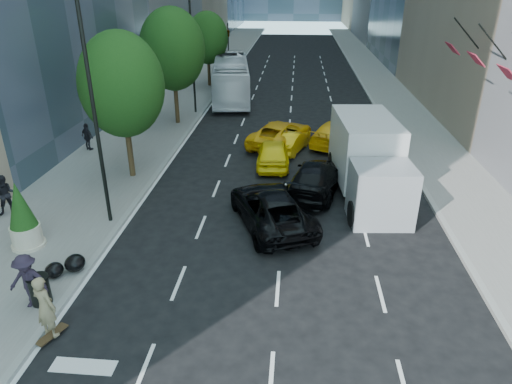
# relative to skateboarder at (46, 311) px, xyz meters

# --- Properties ---
(ground) EXTENTS (160.00, 160.00, 0.00)m
(ground) POSITION_rel_skateboarder_xyz_m (5.60, 3.00, -1.01)
(ground) COLOR black
(ground) RESTS_ON ground
(sidewalk_left) EXTENTS (6.00, 120.00, 0.15)m
(sidewalk_left) POSITION_rel_skateboarder_xyz_m (-3.40, 33.00, -0.94)
(sidewalk_left) COLOR slate
(sidewalk_left) RESTS_ON ground
(sidewalk_right) EXTENTS (4.00, 120.00, 0.15)m
(sidewalk_right) POSITION_rel_skateboarder_xyz_m (15.60, 33.00, -0.94)
(sidewalk_right) COLOR slate
(sidewalk_right) RESTS_ON ground
(lamp_near) EXTENTS (2.13, 0.22, 10.00)m
(lamp_near) POSITION_rel_skateboarder_xyz_m (-0.72, 7.00, 4.80)
(lamp_near) COLOR black
(lamp_near) RESTS_ON sidewalk_left
(lamp_far) EXTENTS (2.13, 0.22, 10.00)m
(lamp_far) POSITION_rel_skateboarder_xyz_m (-0.72, 25.00, 4.80)
(lamp_far) COLOR black
(lamp_far) RESTS_ON sidewalk_left
(tree_near) EXTENTS (4.20, 4.20, 7.46)m
(tree_near) POSITION_rel_skateboarder_xyz_m (-1.60, 12.00, 3.96)
(tree_near) COLOR black
(tree_near) RESTS_ON sidewalk_left
(tree_mid) EXTENTS (4.50, 4.50, 7.99)m
(tree_mid) POSITION_rel_skateboarder_xyz_m (-1.60, 22.00, 4.30)
(tree_mid) COLOR black
(tree_mid) RESTS_ON sidewalk_left
(tree_far) EXTENTS (3.90, 3.90, 6.92)m
(tree_far) POSITION_rel_skateboarder_xyz_m (-1.60, 35.00, 3.61)
(tree_far) COLOR black
(tree_far) RESTS_ON sidewalk_left
(traffic_signal) EXTENTS (2.48, 0.53, 5.20)m
(traffic_signal) POSITION_rel_skateboarder_xyz_m (-0.80, 43.00, 3.22)
(traffic_signal) COLOR black
(traffic_signal) RESTS_ON sidewalk_left
(facade_flags) EXTENTS (1.85, 13.30, 2.05)m
(facade_flags) POSITION_rel_skateboarder_xyz_m (16.24, 13.00, 5.17)
(facade_flags) COLOR black
(facade_flags) RESTS_ON ground
(skateboarder) EXTENTS (0.87, 0.72, 2.03)m
(skateboarder) POSITION_rel_skateboarder_xyz_m (0.00, 0.00, 0.00)
(skateboarder) COLOR #877754
(skateboarder) RESTS_ON ground
(black_sedan_lincoln) EXTENTS (4.53, 6.24, 1.58)m
(black_sedan_lincoln) POSITION_rel_skateboarder_xyz_m (6.10, 7.55, -0.23)
(black_sedan_lincoln) COLOR black
(black_sedan_lincoln) RESTS_ON ground
(black_sedan_mercedes) EXTENTS (3.50, 5.83, 1.58)m
(black_sedan_mercedes) POSITION_rel_skateboarder_xyz_m (8.14, 11.00, -0.22)
(black_sedan_mercedes) COLOR black
(black_sedan_mercedes) RESTS_ON ground
(taxi_a) EXTENTS (1.98, 4.59, 1.54)m
(taxi_a) POSITION_rel_skateboarder_xyz_m (5.82, 14.50, -0.24)
(taxi_a) COLOR yellow
(taxi_a) RESTS_ON ground
(taxi_b) EXTENTS (2.50, 4.06, 1.26)m
(taxi_b) POSITION_rel_skateboarder_xyz_m (6.80, 17.00, -0.38)
(taxi_b) COLOR #E5AC0C
(taxi_b) RESTS_ON ground
(taxi_c) EXTENTS (4.53, 6.18, 1.56)m
(taxi_c) POSITION_rel_skateboarder_xyz_m (6.10, 17.96, -0.23)
(taxi_c) COLOR #E6A30C
(taxi_c) RESTS_ON ground
(taxi_d) EXTENTS (4.08, 5.56, 1.50)m
(taxi_d) POSITION_rel_skateboarder_xyz_m (9.64, 18.50, -0.27)
(taxi_d) COLOR #FFB90D
(taxi_d) RESTS_ON ground
(city_bus) EXTENTS (4.64, 12.85, 3.50)m
(city_bus) POSITION_rel_skateboarder_xyz_m (1.20, 30.53, 0.74)
(city_bus) COLOR white
(city_bus) RESTS_ON ground
(box_truck) EXTENTS (3.33, 7.72, 3.60)m
(box_truck) POSITION_rel_skateboarder_xyz_m (10.57, 11.09, 0.81)
(box_truck) COLOR silver
(box_truck) RESTS_ON ground
(pedestrian_a) EXTENTS (1.14, 1.08, 1.85)m
(pedestrian_a) POSITION_rel_skateboarder_xyz_m (-5.60, 7.20, 0.06)
(pedestrian_a) COLOR black
(pedestrian_a) RESTS_ON sidewalk_left
(pedestrian_b) EXTENTS (1.06, 0.82, 1.67)m
(pedestrian_b) POSITION_rel_skateboarder_xyz_m (-5.60, 15.69, -0.03)
(pedestrian_b) COLOR black
(pedestrian_b) RESTS_ON sidewalk_left
(pedestrian_c) EXTENTS (1.24, 0.72, 1.90)m
(pedestrian_c) POSITION_rel_skateboarder_xyz_m (-1.20, 1.19, 0.09)
(pedestrian_c) COLOR #261C2B
(pedestrian_c) RESTS_ON sidewalk_left
(trash_can) EXTENTS (0.63, 0.63, 0.95)m
(trash_can) POSITION_rel_skateboarder_xyz_m (-1.00, 1.37, -0.39)
(trash_can) COLOR black
(trash_can) RESTS_ON sidewalk_left
(planter_shrub) EXTENTS (1.14, 1.14, 2.73)m
(planter_shrub) POSITION_rel_skateboarder_xyz_m (-3.31, 4.66, 0.44)
(planter_shrub) COLOR beige
(planter_shrub) RESTS_ON sidewalk_left
(garbage_bags) EXTENTS (1.23, 1.18, 0.61)m
(garbage_bags) POSITION_rel_skateboarder_xyz_m (-0.94, 3.04, -0.58)
(garbage_bags) COLOR black
(garbage_bags) RESTS_ON sidewalk_left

